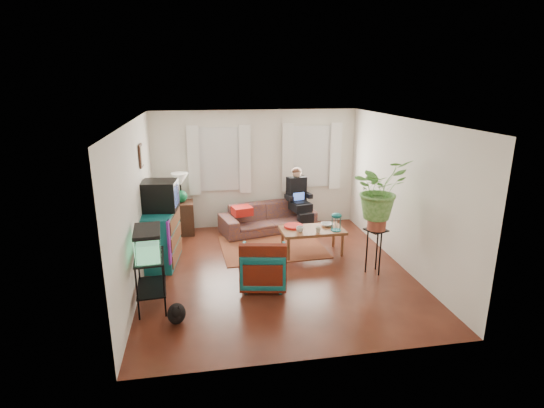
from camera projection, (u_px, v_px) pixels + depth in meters
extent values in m
cube|color=#4F2B14|center=(276.00, 270.00, 7.43)|extent=(4.50, 5.00, 0.01)
cube|color=white|center=(276.00, 120.00, 6.70)|extent=(4.50, 5.00, 0.01)
cube|color=silver|center=(256.00, 169.00, 9.42)|extent=(4.50, 0.01, 2.60)
cube|color=silver|center=(317.00, 259.00, 4.70)|extent=(4.50, 0.01, 2.60)
cube|color=silver|center=(136.00, 206.00, 6.69)|extent=(0.01, 5.00, 2.60)
cube|color=silver|center=(402.00, 193.00, 7.43)|extent=(0.01, 5.00, 2.60)
cube|color=white|center=(219.00, 159.00, 9.20)|extent=(1.08, 0.04, 1.38)
cube|color=white|center=(311.00, 157.00, 9.54)|extent=(1.08, 0.04, 1.38)
cube|color=white|center=(220.00, 160.00, 9.13)|extent=(1.36, 0.06, 1.50)
cube|color=white|center=(312.00, 157.00, 9.46)|extent=(1.36, 0.06, 1.50)
cube|color=#3D2616|center=(141.00, 156.00, 7.32)|extent=(0.04, 0.32, 0.40)
cube|color=brown|center=(272.00, 247.00, 8.47)|extent=(2.08, 1.70, 0.01)
imported|color=brown|center=(268.00, 213.00, 9.28)|extent=(2.19, 1.27, 0.80)
cube|color=#3D2617|center=(182.00, 218.00, 9.13)|extent=(0.49, 0.49, 0.70)
cube|color=#125A6D|center=(160.00, 237.00, 7.60)|extent=(0.67, 1.15, 0.98)
cube|color=black|center=(160.00, 195.00, 7.50)|extent=(0.66, 0.61, 0.52)
cube|color=black|center=(151.00, 282.00, 6.12)|extent=(0.45, 0.75, 0.80)
cube|color=#7FD899|center=(148.00, 243.00, 5.95)|extent=(0.41, 0.68, 0.42)
ellipsoid|color=black|center=(176.00, 312.00, 5.80)|extent=(0.27, 0.40, 0.33)
imported|color=#116368|center=(264.00, 265.00, 6.79)|extent=(0.81, 0.78, 0.72)
cube|color=#9E0A0A|center=(263.00, 263.00, 6.48)|extent=(0.75, 0.30, 0.60)
cube|color=brown|center=(312.00, 241.00, 8.10)|extent=(1.21, 0.68, 0.49)
imported|color=white|center=(300.00, 229.00, 7.86)|extent=(0.14, 0.14, 0.11)
imported|color=beige|center=(318.00, 230.00, 7.84)|extent=(0.11, 0.11, 0.10)
imported|color=white|center=(327.00, 225.00, 8.19)|extent=(0.24, 0.24, 0.06)
cylinder|color=#B21414|center=(294.00, 226.00, 8.12)|extent=(0.38, 0.38, 0.04)
cube|color=black|center=(375.00, 251.00, 7.25)|extent=(0.43, 0.43, 0.79)
imported|color=#599947|center=(378.00, 198.00, 6.98)|extent=(1.11, 1.04, 1.00)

